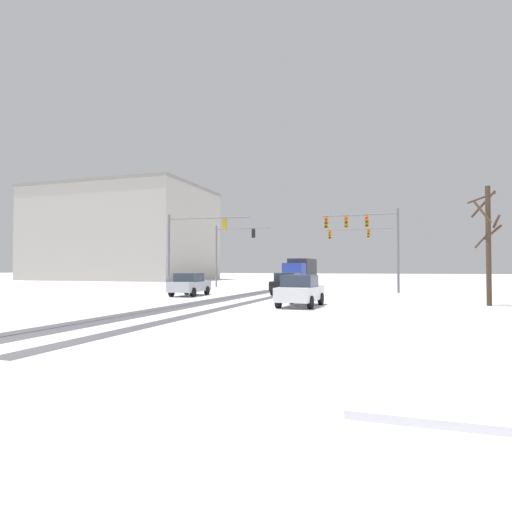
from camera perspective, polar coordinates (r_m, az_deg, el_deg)
ground_plane at (r=12.80m, az=-29.14°, el=-10.27°), size 300.00×300.00×0.00m
wheel_track_left_lane at (r=25.22m, az=-8.12°, el=-6.06°), size 0.77×30.68×0.01m
wheel_track_right_lane at (r=24.86m, az=-6.40°, el=-6.13°), size 1.01×30.68×0.01m
wheel_track_center at (r=24.07m, az=-1.85°, el=-6.29°), size 0.79×30.68×0.01m
sidewalk_kerb_right at (r=21.25m, az=21.87°, el=-6.65°), size 4.00×30.68×0.12m
traffic_signal_far_right at (r=46.81m, az=14.93°, el=1.80°), size 7.50×0.77×6.50m
traffic_signal_far_left at (r=45.73m, az=-3.31°, el=1.48°), size 6.05×0.38×6.50m
traffic_signal_near_right at (r=34.65m, az=14.31°, el=3.10°), size 5.79×0.40×6.50m
traffic_signal_near_left at (r=36.62m, az=-8.47°, el=2.36°), size 7.14×0.69×6.50m
car_black_lead at (r=32.61m, az=4.21°, el=-3.63°), size 1.93×4.15×1.62m
car_silver_second at (r=31.48m, az=-8.70°, el=-3.69°), size 2.01×4.19×1.62m
car_white_third at (r=22.61m, az=5.82°, el=-4.53°), size 1.91×4.14×1.62m
box_truck_delivery at (r=48.63m, az=5.87°, el=-1.99°), size 2.42×7.45×3.02m
bare_tree_sidewalk_mid at (r=25.97m, az=28.11°, el=1.94°), size 1.63×1.68×6.30m
office_building_far_left_block at (r=78.29m, az=-16.99°, el=2.73°), size 28.13×19.68×15.57m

